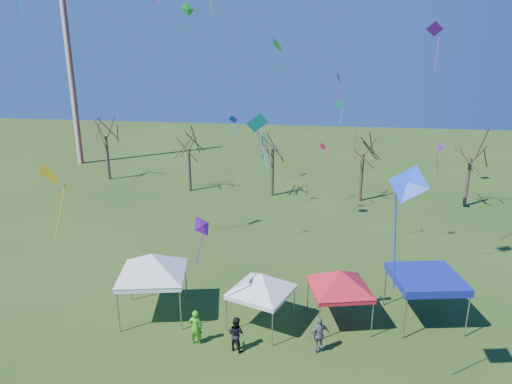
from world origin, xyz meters
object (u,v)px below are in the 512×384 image
(tree_2, at_px, (273,131))
(tree_4, at_px, (473,140))
(tree_3, at_px, (364,137))
(person_grey, at_px, (319,335))
(tent_white_mid, at_px, (261,277))
(person_dark, at_px, (236,334))
(radio_mast, at_px, (69,61))
(tent_red, at_px, (340,274))
(tree_0, at_px, (104,120))
(person_green, at_px, (196,327))
(tent_blue, at_px, (426,279))
(tree_1, at_px, (188,134))
(tent_white_west, at_px, (152,258))

(tree_2, height_order, tree_4, tree_2)
(tree_3, bearing_deg, person_grey, -97.55)
(tent_white_mid, xyz_separation_m, person_dark, (-0.86, -2.15, -1.88))
(radio_mast, relative_size, tent_red, 6.53)
(tree_0, relative_size, tree_2, 1.03)
(radio_mast, relative_size, person_dark, 14.72)
(person_dark, bearing_deg, person_green, 16.84)
(person_dark, relative_size, person_green, 0.96)
(tree_3, xyz_separation_m, tent_blue, (2.11, -20.05, -3.70))
(tree_4, xyz_separation_m, person_grey, (-12.45, -23.55, -5.15))
(tent_blue, bearing_deg, person_grey, -145.96)
(tree_1, distance_m, person_grey, 28.22)
(tree_2, xyz_separation_m, person_green, (-0.54, -24.21, -5.41))
(tent_red, bearing_deg, tree_2, 106.07)
(tree_3, distance_m, tent_blue, 20.50)
(tree_0, distance_m, tree_1, 10.47)
(tree_1, bearing_deg, tree_4, -1.42)
(tree_4, relative_size, tent_white_west, 1.75)
(radio_mast, xyz_separation_m, person_green, (25.09, -33.83, -11.62))
(tent_white_west, distance_m, person_dark, 5.89)
(person_grey, height_order, person_dark, person_grey)
(tree_0, xyz_separation_m, person_dark, (19.93, -27.38, -5.64))
(tree_1, distance_m, tent_white_mid, 25.10)
(tree_0, relative_size, tent_white_mid, 2.33)
(radio_mast, bearing_deg, tree_4, -12.99)
(tree_0, xyz_separation_m, tent_white_mid, (20.79, -25.23, -3.75))
(tent_blue, bearing_deg, tree_3, 96.02)
(radio_mast, xyz_separation_m, tent_blue, (36.15, -30.00, -10.12))
(tree_4, bearing_deg, tent_white_west, -134.20)
(tree_3, bearing_deg, tree_4, -0.26)
(tent_red, height_order, person_dark, tent_red)
(tent_blue, xyz_separation_m, person_green, (-11.05, -3.83, -1.49))
(tree_1, height_order, tent_red, tree_1)
(tree_3, distance_m, person_dark, 25.57)
(tent_white_west, bearing_deg, tent_blue, 7.07)
(person_green, bearing_deg, tent_red, -165.30)
(tree_2, bearing_deg, tent_red, -73.93)
(radio_mast, distance_m, tree_0, 11.45)
(radio_mast, bearing_deg, tent_white_mid, -48.74)
(tree_3, relative_size, tent_white_west, 1.76)
(tent_white_mid, height_order, person_dark, tent_white_mid)
(tree_3, height_order, tent_white_west, tree_3)
(tent_white_west, height_order, tent_red, tent_white_west)
(tent_blue, bearing_deg, tent_white_mid, -167.32)
(tree_1, height_order, person_grey, tree_1)
(tent_blue, xyz_separation_m, person_dark, (-9.07, -3.99, -1.53))
(person_grey, bearing_deg, tree_3, -130.02)
(tree_1, height_order, person_dark, tree_1)
(tree_4, bearing_deg, tree_0, 174.66)
(tent_white_mid, bearing_deg, person_green, -145.16)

